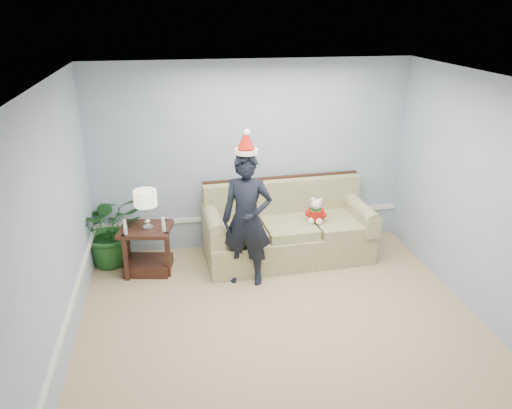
{
  "coord_description": "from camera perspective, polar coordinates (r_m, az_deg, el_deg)",
  "views": [
    {
      "loc": [
        -1.08,
        -4.2,
        3.36
      ],
      "look_at": [
        -0.09,
        1.55,
        1.01
      ],
      "focal_mm": 35.0,
      "sensor_mm": 36.0,
      "label": 1
    }
  ],
  "objects": [
    {
      "name": "houseplant",
      "position": [
        7.09,
        -16.33,
        -2.66
      ],
      "size": [
        1.05,
        0.94,
        1.04
      ],
      "primitive_type": "imported",
      "rotation": [
        0.0,
        0.0,
        0.15
      ],
      "color": "#1D5420",
      "rests_on": "room_shell"
    },
    {
      "name": "teddy_bear",
      "position": [
        6.91,
        6.89,
        -0.98
      ],
      "size": [
        0.28,
        0.28,
        0.36
      ],
      "rotation": [
        0.0,
        0.0,
        -0.38
      ],
      "color": "white",
      "rests_on": "sofa"
    },
    {
      "name": "sofa",
      "position": [
        7.07,
        3.5,
        -3.06
      ],
      "size": [
        2.34,
        1.1,
        1.07
      ],
      "rotation": [
        0.0,
        0.0,
        0.06
      ],
      "color": "#57602D",
      "rests_on": "room_shell"
    },
    {
      "name": "candle_pair",
      "position": [
        6.52,
        -12.64,
        -2.45
      ],
      "size": [
        0.53,
        0.05,
        0.2
      ],
      "color": "silver",
      "rests_on": "side_table"
    },
    {
      "name": "room_shell",
      "position": [
        4.79,
        4.27,
        -3.01
      ],
      "size": [
        4.54,
        5.04,
        2.74
      ],
      "color": "tan",
      "rests_on": "ground"
    },
    {
      "name": "table_lamp",
      "position": [
        6.52,
        -12.53,
        0.53
      ],
      "size": [
        0.3,
        0.3,
        0.53
      ],
      "color": "silver",
      "rests_on": "side_table"
    },
    {
      "name": "wainscot_trim",
      "position": [
        6.12,
        -9.5,
        -6.82
      ],
      "size": [
        4.49,
        4.99,
        0.06
      ],
      "color": "white",
      "rests_on": "room_shell"
    },
    {
      "name": "side_table",
      "position": [
        6.88,
        -12.28,
        -5.53
      ],
      "size": [
        0.75,
        0.66,
        0.64
      ],
      "rotation": [
        0.0,
        0.0,
        -0.18
      ],
      "color": "#3C1E15",
      "rests_on": "room_shell"
    },
    {
      "name": "santa_hat",
      "position": [
        5.9,
        -1.14,
        7.17
      ],
      "size": [
        0.3,
        0.34,
        0.32
      ],
      "rotation": [
        0.0,
        0.0,
        -0.12
      ],
      "color": "white",
      "rests_on": "man"
    },
    {
      "name": "man",
      "position": [
        6.22,
        -1.05,
        -1.76
      ],
      "size": [
        0.72,
        0.58,
        1.73
      ],
      "primitive_type": "imported",
      "rotation": [
        0.0,
        0.0,
        -0.29
      ],
      "color": "black",
      "rests_on": "room_shell"
    }
  ]
}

